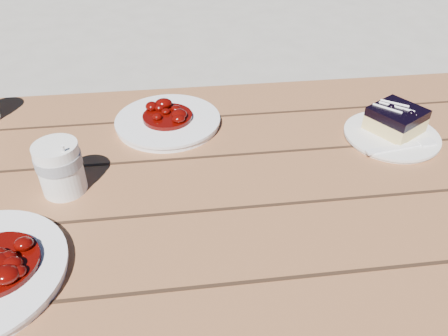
{
  "coord_description": "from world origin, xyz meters",
  "views": [
    {
      "loc": [
        0.09,
        -0.64,
        1.26
      ],
      "look_at": [
        0.17,
        -0.04,
        0.81
      ],
      "focal_mm": 35.0,
      "sensor_mm": 36.0,
      "label": 1
    }
  ],
  "objects": [
    {
      "name": "dessert_plate",
      "position": [
        0.55,
        0.1,
        0.76
      ],
      "size": [
        0.19,
        0.19,
        0.01
      ],
      "primitive_type": "cylinder",
      "color": "white",
      "rests_on": "picnic_table"
    },
    {
      "name": "picnic_table",
      "position": [
        0.0,
        -0.0,
        0.59
      ],
      "size": [
        2.0,
        1.55,
        0.75
      ],
      "color": "brown",
      "rests_on": "ground"
    },
    {
      "name": "fork_dessert",
      "position": [
        0.53,
        0.05,
        0.76
      ],
      "size": [
        0.16,
        0.05,
        0.0
      ],
      "primitive_type": null,
      "rotation": [
        0.0,
        0.0,
        -1.42
      ],
      "color": "white",
      "rests_on": "dessert_plate"
    },
    {
      "name": "coffee_cup",
      "position": [
        -0.12,
        0.01,
        0.8
      ],
      "size": [
        0.08,
        0.08,
        0.1
      ],
      "primitive_type": "cylinder",
      "color": "white",
      "rests_on": "picnic_table"
    },
    {
      "name": "second_stew",
      "position": [
        0.07,
        0.22,
        0.79
      ],
      "size": [
        0.11,
        0.11,
        0.04
      ],
      "primitive_type": null,
      "color": "#510502",
      "rests_on": "second_plate"
    },
    {
      "name": "blueberry_cake",
      "position": [
        0.56,
        0.12,
        0.79
      ],
      "size": [
        0.13,
        0.13,
        0.06
      ],
      "rotation": [
        0.0,
        0.0,
        0.55
      ],
      "color": "#EBD280",
      "rests_on": "dessert_plate"
    },
    {
      "name": "second_plate",
      "position": [
        0.07,
        0.22,
        0.76
      ],
      "size": [
        0.23,
        0.23,
        0.02
      ],
      "primitive_type": "cylinder",
      "color": "white",
      "rests_on": "picnic_table"
    }
  ]
}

